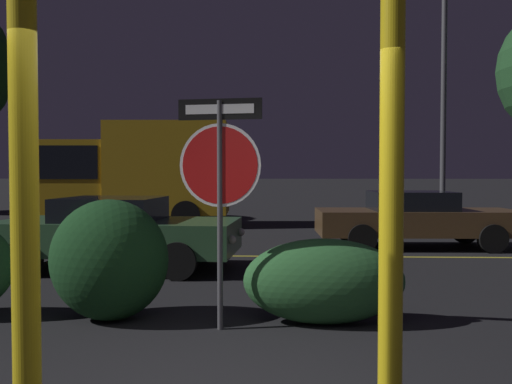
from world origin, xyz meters
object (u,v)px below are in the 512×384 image
Objects in this scene: passing_car_3 at (416,219)px; delivery_truck at (132,171)px; yellow_pole_right at (392,182)px; hedge_bush_2 at (109,260)px; passing_car_2 at (117,232)px; stop_sign at (220,166)px; hedge_bush_3 at (324,281)px; yellow_pole_left at (25,212)px; street_lamp at (444,67)px.

delivery_truck is (-7.54, 4.77, 1.05)m from passing_car_3.
yellow_pole_right is 2.36× the size of hedge_bush_2.
delivery_truck is (-1.73, 7.76, 1.05)m from passing_car_2.
stop_sign is at bearing -14.47° from hedge_bush_2.
yellow_pole_right reaches higher than delivery_truck.
yellow_pole_left is at bearing -123.79° from hedge_bush_3.
stop_sign is 1.70m from hedge_bush_2.
passing_car_3 is 8.98m from delivery_truck.
yellow_pole_right reaches higher than yellow_pole_left.
stop_sign reaches higher than passing_car_2.
passing_car_3 is at bearing 51.95° from hedge_bush_2.
passing_car_2 is (-0.86, 3.34, -0.04)m from hedge_bush_2.
street_lamp reaches higher than hedge_bush_3.
passing_car_3 is (4.54, 9.38, -0.80)m from yellow_pole_left.
yellow_pole_right is at bearing -48.23° from stop_sign.
yellow_pole_left is 0.36× the size of street_lamp.
yellow_pole_left is 10.45m from passing_car_3.
hedge_bush_3 is 12.29m from delivery_truck.
delivery_truck is at bearing -163.97° from passing_car_2.
yellow_pole_left is 1.62× the size of hedge_bush_3.
street_lamp reaches higher than passing_car_2.
stop_sign is at bearing 72.13° from yellow_pole_left.
hedge_bush_3 is at bearing -158.38° from delivery_truck.
street_lamp is at bearing 67.82° from hedge_bush_3.
hedge_bush_3 is at bearing 47.34° from passing_car_2.
stop_sign is 12.07m from delivery_truck.
hedge_bush_3 is at bearing 22.35° from stop_sign.
passing_car_3 reaches higher than passing_car_2.
passing_car_2 is 6.53m from passing_car_3.
passing_car_2 is (-1.27, 6.39, -0.80)m from yellow_pole_left.
passing_car_3 is at bearing -112.95° from street_lamp.
street_lamp reaches higher than passing_car_3.
hedge_bush_2 is 0.31× the size of passing_car_3.
stop_sign is at bearing 33.80° from passing_car_2.
passing_car_3 is (5.81, 2.99, 0.00)m from passing_car_2.
delivery_truck is at bearing 101.98° from yellow_pole_left.
yellow_pole_right is (2.25, 0.58, 0.17)m from yellow_pole_left.
yellow_pole_right is 6.86m from passing_car_2.
hedge_bush_3 is at bearing 96.10° from yellow_pole_right.
stop_sign is 12.51m from street_lamp.
yellow_pole_left reaches higher than stop_sign.
hedge_bush_2 is at bearing 137.29° from yellow_pole_right.
yellow_pole_left is (-0.88, -2.72, -0.29)m from stop_sign.
hedge_bush_3 is (-0.26, 2.40, -1.14)m from yellow_pole_right.
yellow_pole_left is at bearing -98.99° from stop_sign.
passing_car_3 is 0.56× the size of street_lamp.
passing_car_3 is (2.54, 6.39, 0.17)m from hedge_bush_3.
yellow_pole_left reaches higher than hedge_bush_2.
hedge_bush_3 is at bearing 56.21° from yellow_pole_left.
yellow_pole_right reaches higher than hedge_bush_2.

